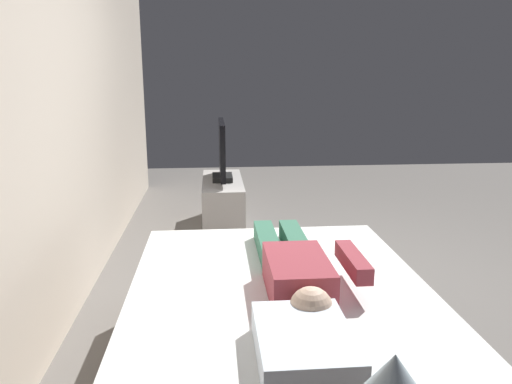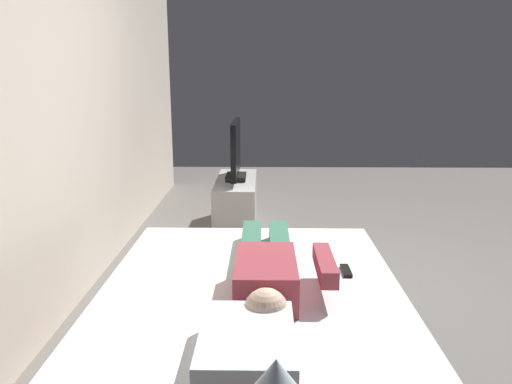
{
  "view_description": "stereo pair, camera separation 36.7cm",
  "coord_description": "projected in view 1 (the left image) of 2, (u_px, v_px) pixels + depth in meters",
  "views": [
    {
      "loc": [
        -3.25,
        0.84,
        1.55
      ],
      "look_at": [
        0.32,
        0.53,
        0.69
      ],
      "focal_mm": 34.73,
      "sensor_mm": 36.0,
      "label": 1
    },
    {
      "loc": [
        -3.26,
        0.47,
        1.55
      ],
      "look_at": [
        0.32,
        0.53,
        0.69
      ],
      "focal_mm": 34.73,
      "sensor_mm": 36.0,
      "label": 2
    }
  ],
  "objects": [
    {
      "name": "remote",
      "position": [
        366.0,
        267.0,
        2.63
      ],
      "size": [
        0.15,
        0.04,
        0.02
      ],
      "primitive_type": "cube",
      "color": "black",
      "rests_on": "bed"
    },
    {
      "name": "back_wall",
      "position": [
        75.0,
        95.0,
        3.49
      ],
      "size": [
        6.4,
        0.1,
        2.8
      ],
      "primitive_type": "cube",
      "color": "beige",
      "rests_on": "ground"
    },
    {
      "name": "pillow",
      "position": [
        304.0,
        345.0,
        1.78
      ],
      "size": [
        0.48,
        0.34,
        0.12
      ],
      "primitive_type": "cube",
      "color": "white",
      "rests_on": "bed"
    },
    {
      "name": "bed",
      "position": [
        279.0,
        337.0,
        2.48
      ],
      "size": [
        1.93,
        1.53,
        0.54
      ],
      "color": "brown",
      "rests_on": "ground"
    },
    {
      "name": "tv",
      "position": [
        222.0,
        152.0,
        4.94
      ],
      "size": [
        0.88,
        0.2,
        0.59
      ],
      "color": "black",
      "rests_on": "tv_stand"
    },
    {
      "name": "tv_stand",
      "position": [
        223.0,
        204.0,
        5.06
      ],
      "size": [
        1.1,
        0.4,
        0.5
      ],
      "primitive_type": "cube",
      "color": "#B7B2AD",
      "rests_on": "ground"
    },
    {
      "name": "ground_plane",
      "position": [
        333.0,
        293.0,
        3.58
      ],
      "size": [
        10.0,
        10.0,
        0.0
      ],
      "primitive_type": "plane",
      "color": "slate"
    },
    {
      "name": "person",
      "position": [
        296.0,
        267.0,
        2.43
      ],
      "size": [
        1.26,
        0.46,
        0.18
      ],
      "color": "#993842",
      "rests_on": "bed"
    }
  ]
}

